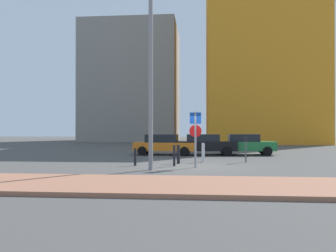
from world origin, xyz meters
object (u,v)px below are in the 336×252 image
at_px(parking_meter, 246,146).
at_px(traffic_bollard_mid, 203,153).
at_px(traffic_bollard_near, 178,154).
at_px(parked_car_orange, 164,144).
at_px(parked_car_green, 244,144).
at_px(parking_sign_post, 195,133).
at_px(traffic_bollard_far, 135,157).
at_px(traffic_bollard_edge, 174,156).
at_px(street_lamp, 151,60).
at_px(parked_car_black, 204,144).

xyz_separation_m(parking_meter, traffic_bollard_mid, (-2.39, -0.14, -0.39)).
distance_m(parking_meter, traffic_bollard_near, 3.89).
distance_m(parked_car_orange, parked_car_green, 5.77).
bearing_deg(parking_sign_post, traffic_bollard_mid, 81.76).
bearing_deg(parked_car_orange, parking_meter, -44.65).
xyz_separation_m(parked_car_green, traffic_bollard_far, (-6.48, -7.90, -0.33)).
bearing_deg(parking_sign_post, traffic_bollard_edge, 154.89).
distance_m(parking_meter, traffic_bollard_mid, 2.42).
relative_size(street_lamp, traffic_bollard_near, 8.64).
relative_size(parked_car_black, traffic_bollard_far, 5.09).
relative_size(parking_sign_post, parking_meter, 1.89).
relative_size(parking_sign_post, traffic_bollard_mid, 2.52).
height_order(parked_car_black, traffic_bollard_edge, parked_car_black).
distance_m(street_lamp, traffic_bollard_near, 5.54).
xyz_separation_m(parking_sign_post, traffic_bollard_near, (-0.94, 1.81, -1.19)).
distance_m(traffic_bollard_near, traffic_bollard_far, 2.47).
distance_m(parked_car_orange, parking_sign_post, 8.32).
relative_size(parking_meter, traffic_bollard_near, 1.41).
relative_size(street_lamp, traffic_bollard_edge, 8.27).
bearing_deg(parked_car_black, parked_car_orange, -178.61).
bearing_deg(parking_meter, traffic_bollard_edge, -148.54).
relative_size(street_lamp, traffic_bollard_far, 9.81).
bearing_deg(traffic_bollard_far, traffic_bollard_near, 30.26).
relative_size(parked_car_green, parking_meter, 2.95).
bearing_deg(traffic_bollard_edge, traffic_bollard_near, 84.33).
height_order(parked_car_black, traffic_bollard_far, parked_car_black).
distance_m(parked_car_orange, parked_car_black, 2.86).
bearing_deg(traffic_bollard_near, parked_car_green, 56.89).
bearing_deg(traffic_bollard_mid, traffic_bollard_near, -145.75).
height_order(parked_car_orange, parking_meter, parked_car_orange).
distance_m(parked_car_black, parked_car_green, 2.93).
bearing_deg(traffic_bollard_far, street_lamp, -59.42).
relative_size(parked_car_black, traffic_bollard_mid, 4.21).
relative_size(parked_car_green, street_lamp, 0.48).
bearing_deg(parked_car_black, street_lamp, -105.33).
xyz_separation_m(parking_meter, street_lamp, (-4.80, -4.09, 4.09)).
height_order(parking_meter, traffic_bollard_far, parking_meter).
bearing_deg(parked_car_orange, parked_car_black, 1.39).
bearing_deg(parking_sign_post, parked_car_green, 68.13).
xyz_separation_m(traffic_bollard_mid, traffic_bollard_far, (-3.47, -2.16, -0.09)).
height_order(parked_car_orange, parked_car_green, parked_car_green).
xyz_separation_m(parked_car_green, traffic_bollard_near, (-4.34, -6.66, -0.27)).
distance_m(parking_meter, traffic_bollard_far, 6.31).
height_order(parked_car_orange, parking_sign_post, parking_sign_post).
xyz_separation_m(parked_car_black, traffic_bollard_far, (-3.59, -7.44, -0.33)).
bearing_deg(parked_car_black, parking_meter, -66.11).
height_order(parked_car_black, traffic_bollard_near, parked_car_black).
xyz_separation_m(parked_car_black, parked_car_green, (2.89, 0.47, -0.00)).
bearing_deg(traffic_bollard_near, parking_sign_post, -62.41).
relative_size(parked_car_orange, parking_meter, 3.11).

